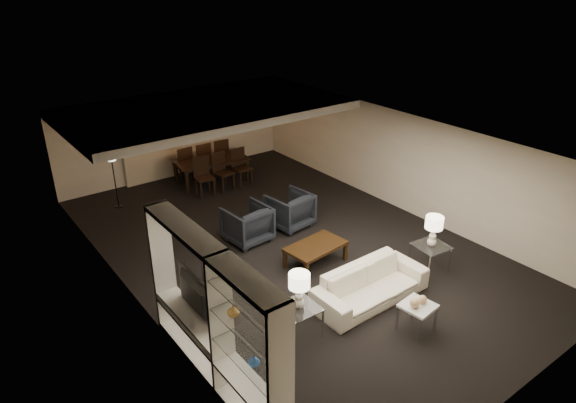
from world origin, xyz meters
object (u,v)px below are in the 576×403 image
(chair_nr, at_px, (242,168))
(armchair_right, at_px, (290,210))
(chair_nl, at_px, (204,177))
(chair_nm, at_px, (224,172))
(chair_fm, at_px, (201,159))
(sofa, at_px, (371,285))
(table_lamp_left, at_px, (299,291))
(pendant_light, at_px, (217,125))
(floor_speaker, at_px, (208,295))
(coffee_table, at_px, (316,254))
(armchair_left, at_px, (247,224))
(side_table_left, at_px, (299,321))
(floor_lamp, at_px, (115,180))
(side_table_right, at_px, (430,258))
(table_lamp_right, at_px, (433,231))
(television, at_px, (191,297))
(vase_blue, at_px, (254,361))
(chair_fl, at_px, (183,163))
(vase_amber, at_px, (233,311))
(dining_table, at_px, (212,171))
(chair_fr, at_px, (219,155))
(marble_table, at_px, (416,318))

(chair_nr, bearing_deg, armchair_right, -101.12)
(armchair_right, height_order, chair_nl, chair_nl)
(chair_nm, height_order, chair_nr, same)
(chair_fm, bearing_deg, sofa, 87.91)
(table_lamp_left, bearing_deg, pendant_light, 71.81)
(floor_speaker, distance_m, chair_nr, 6.21)
(coffee_table, height_order, armchair_right, armchair_right)
(armchair_left, xyz_separation_m, side_table_left, (-1.10, -3.30, -0.13))
(chair_fm, relative_size, floor_lamp, 0.71)
(armchair_left, distance_m, chair_nl, 2.87)
(chair_nr, bearing_deg, side_table_right, -85.98)
(side_table_left, distance_m, table_lamp_right, 3.46)
(television, bearing_deg, coffee_table, -74.45)
(sofa, bearing_deg, armchair_left, 99.92)
(sofa, xyz_separation_m, vase_blue, (-3.32, -1.13, 0.81))
(chair_fl, bearing_deg, side_table_left, 77.22)
(vase_amber, height_order, floor_speaker, vase_amber)
(dining_table, bearing_deg, chair_fl, 139.99)
(chair_nr, bearing_deg, chair_fl, 130.74)
(side_table_left, bearing_deg, chair_fm, 73.82)
(coffee_table, xyz_separation_m, chair_fl, (-0.14, 5.83, 0.30))
(coffee_table, bearing_deg, pendant_light, 86.29)
(chair_fr, bearing_deg, pendant_light, 65.14)
(table_lamp_left, bearing_deg, chair_fm, 73.82)
(chair_nl, height_order, chair_nm, same)
(vase_amber, distance_m, floor_lamp, 7.63)
(sofa, distance_m, chair_nm, 6.15)
(chair_fr, bearing_deg, marble_table, 87.12)
(marble_table, relative_size, floor_speaker, 0.44)
(chair_nl, xyz_separation_m, chair_fm, (0.60, 1.30, 0.00))
(table_lamp_left, height_order, table_lamp_right, same)
(television, relative_size, chair_nl, 1.12)
(vase_blue, xyz_separation_m, chair_nr, (4.38, 7.26, -0.62))
(sofa, xyz_separation_m, vase_amber, (-3.32, -0.66, 1.31))
(sofa, xyz_separation_m, floor_speaker, (-2.73, 1.22, 0.26))
(side_table_left, distance_m, marble_table, 2.03)
(side_table_right, bearing_deg, television, 172.20)
(television, distance_m, floor_speaker, 0.92)
(floor_lamp, bearing_deg, floor_speaker, -94.21)
(chair_nm, height_order, chair_fr, same)
(vase_blue, bearing_deg, chair_fr, 62.91)
(floor_speaker, bearing_deg, vase_amber, -108.31)
(chair_fl, bearing_deg, television, 64.03)
(armchair_right, distance_m, floor_lamp, 4.60)
(vase_amber, bearing_deg, sofa, 11.29)
(armchair_left, relative_size, vase_blue, 5.83)
(vase_amber, relative_size, chair_fm, 0.17)
(coffee_table, xyz_separation_m, table_lamp_left, (-1.70, -1.60, 0.69))
(pendant_light, bearing_deg, chair_fl, 107.33)
(dining_table, bearing_deg, side_table_left, -100.36)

